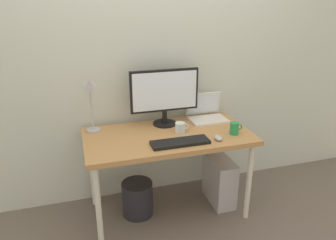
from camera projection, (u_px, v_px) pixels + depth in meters
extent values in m
plane|color=#665B51|center=(168.00, 210.00, 2.86)|extent=(6.00, 6.00, 0.00)
cube|color=silver|center=(154.00, 54.00, 2.76)|extent=(4.40, 0.04, 2.60)
cube|color=#B7844C|center=(168.00, 136.00, 2.61)|extent=(1.33, 0.68, 0.04)
cylinder|color=silver|center=(98.00, 208.00, 2.33)|extent=(0.04, 0.04, 0.69)
cylinder|color=silver|center=(249.00, 182.00, 2.65)|extent=(0.04, 0.04, 0.69)
cylinder|color=silver|center=(92.00, 170.00, 2.83)|extent=(0.04, 0.04, 0.69)
cylinder|color=silver|center=(219.00, 152.00, 3.15)|extent=(0.04, 0.04, 0.69)
cylinder|color=black|center=(165.00, 123.00, 2.80)|extent=(0.20, 0.20, 0.01)
cylinder|color=black|center=(165.00, 117.00, 2.78)|extent=(0.04, 0.04, 0.11)
cube|color=black|center=(164.00, 90.00, 2.69)|extent=(0.58, 0.03, 0.35)
cube|color=white|center=(165.00, 91.00, 2.68)|extent=(0.54, 0.01, 0.32)
cube|color=silver|center=(208.00, 120.00, 2.87)|extent=(0.32, 0.22, 0.02)
cube|color=silver|center=(203.00, 103.00, 2.94)|extent=(0.32, 0.05, 0.21)
cube|color=white|center=(204.00, 103.00, 2.93)|extent=(0.30, 0.04, 0.18)
cylinder|color=#B2B2B7|center=(94.00, 130.00, 2.66)|extent=(0.11, 0.11, 0.01)
cylinder|color=#B2B2B7|center=(92.00, 108.00, 2.60)|extent=(0.02, 0.02, 0.37)
cone|color=#B2B2B7|center=(90.00, 83.00, 2.48)|extent=(0.11, 0.14, 0.13)
cube|color=black|center=(180.00, 142.00, 2.43)|extent=(0.44, 0.14, 0.02)
ellipsoid|color=#B2B2B7|center=(218.00, 138.00, 2.49)|extent=(0.06, 0.09, 0.03)
cylinder|color=#268C4C|center=(234.00, 128.00, 2.59)|extent=(0.07, 0.07, 0.10)
torus|color=#268C4C|center=(240.00, 127.00, 2.60)|extent=(0.05, 0.01, 0.05)
cylinder|color=silver|center=(180.00, 128.00, 2.62)|extent=(0.08, 0.08, 0.08)
torus|color=silver|center=(186.00, 126.00, 2.64)|extent=(0.05, 0.01, 0.05)
cube|color=#B2B2B7|center=(220.00, 181.00, 2.92)|extent=(0.18, 0.36, 0.42)
cylinder|color=#232328|center=(137.00, 198.00, 2.77)|extent=(0.26, 0.26, 0.30)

